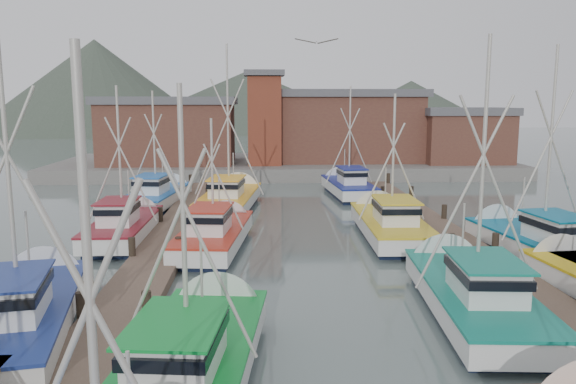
{
  "coord_description": "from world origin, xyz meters",
  "views": [
    {
      "loc": [
        -2.47,
        -18.78,
        6.99
      ],
      "look_at": [
        -1.09,
        8.29,
        2.6
      ],
      "focal_mm": 35.0,
      "sensor_mm": 36.0,
      "label": 1
    }
  ],
  "objects_px": {
    "boat_4": "(195,357)",
    "boat_8": "(216,234)",
    "lookout_tower": "(264,117)",
    "boat_12": "(231,198)"
  },
  "relations": [
    {
      "from": "boat_8",
      "to": "lookout_tower",
      "type": "bearing_deg",
      "value": 90.58
    },
    {
      "from": "lookout_tower",
      "to": "boat_4",
      "type": "height_order",
      "value": "lookout_tower"
    },
    {
      "from": "lookout_tower",
      "to": "boat_12",
      "type": "distance_m",
      "value": 16.04
    },
    {
      "from": "boat_4",
      "to": "boat_12",
      "type": "relative_size",
      "value": 0.83
    },
    {
      "from": "boat_4",
      "to": "boat_8",
      "type": "bearing_deg",
      "value": 98.42
    },
    {
      "from": "boat_12",
      "to": "lookout_tower",
      "type": "bearing_deg",
      "value": 87.8
    },
    {
      "from": "lookout_tower",
      "to": "boat_4",
      "type": "bearing_deg",
      "value": -93.16
    },
    {
      "from": "boat_4",
      "to": "boat_8",
      "type": "relative_size",
      "value": 1.07
    },
    {
      "from": "lookout_tower",
      "to": "boat_12",
      "type": "xyz_separation_m",
      "value": [
        -2.37,
        -15.11,
        -4.86
      ]
    },
    {
      "from": "lookout_tower",
      "to": "boat_8",
      "type": "bearing_deg",
      "value": -95.86
    }
  ]
}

